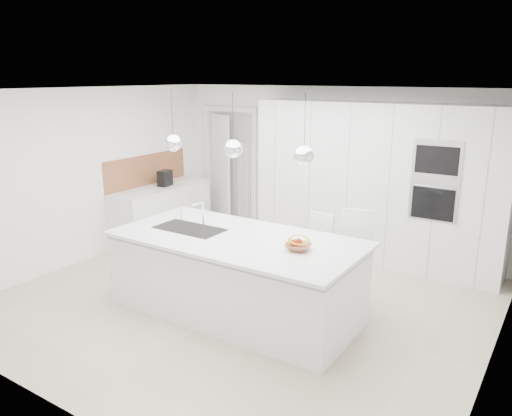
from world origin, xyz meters
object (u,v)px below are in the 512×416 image
Objects in this scene: island_base at (235,277)px; bar_stool_right at (350,262)px; fruit_bowl at (298,247)px; espresso_machine at (165,178)px; bar_stool_left at (316,258)px.

island_base is 2.41× the size of bar_stool_right.
fruit_bowl is 1.05× the size of espresso_machine.
espresso_machine is 3.70m from bar_stool_right.
fruit_bowl is 0.23× the size of bar_stool_right.
fruit_bowl is 0.26× the size of bar_stool_left.
bar_stool_left is (3.14, -0.76, -0.50)m from espresso_machine.
espresso_machine is at bearing 147.78° from island_base.
island_base is at bearing -157.53° from bar_stool_right.
fruit_bowl is at bearing -124.87° from bar_stool_right.
island_base is 3.05m from espresso_machine.
bar_stool_right is at bearing -20.69° from espresso_machine.
bar_stool_left is (-0.17, 0.79, -0.41)m from fruit_bowl.
bar_stool_left reaches higher than fruit_bowl.
fruit_bowl is at bearing 3.33° from island_base.
bar_stool_left is at bearing 54.06° from island_base.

